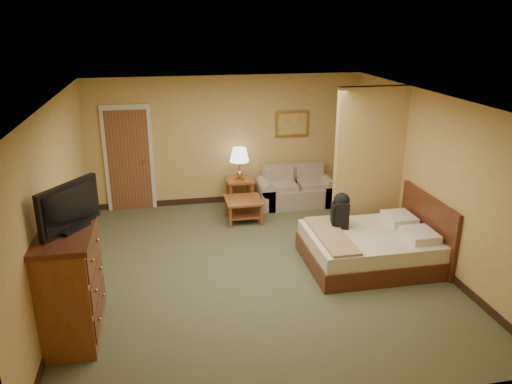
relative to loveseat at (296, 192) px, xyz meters
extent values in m
plane|color=#4C5034|center=(-1.34, -2.57, -0.26)|extent=(6.00, 6.00, 0.00)
plane|color=white|center=(-1.34, -2.57, 2.34)|extent=(6.00, 6.00, 0.00)
cube|color=tan|center=(-1.34, 0.43, 1.04)|extent=(5.50, 0.02, 2.60)
cube|color=tan|center=(-4.09, -2.57, 1.04)|extent=(0.02, 6.00, 2.60)
cube|color=tan|center=(1.41, -2.57, 1.04)|extent=(0.02, 6.00, 2.60)
cube|color=tan|center=(0.81, -1.64, 1.04)|extent=(1.20, 0.15, 2.60)
cube|color=beige|center=(-3.29, 0.40, 0.79)|extent=(0.94, 0.06, 2.10)
cube|color=brown|center=(-3.29, 0.39, 0.74)|extent=(0.80, 0.04, 2.00)
cylinder|color=#B58742|center=(-2.99, 0.33, 0.74)|extent=(0.04, 0.12, 0.04)
cube|color=black|center=(-1.34, 0.42, -0.20)|extent=(5.50, 0.02, 0.12)
cube|color=gray|center=(0.00, -0.04, -0.06)|extent=(1.30, 0.70, 0.39)
cube|color=gray|center=(0.00, 0.26, 0.34)|extent=(1.30, 0.17, 0.41)
cube|color=gray|center=(-0.65, -0.04, -0.04)|extent=(0.28, 0.70, 0.44)
cube|color=gray|center=(0.65, -0.04, -0.04)|extent=(0.28, 0.70, 0.44)
cube|color=brown|center=(-1.15, 0.08, 0.31)|extent=(0.54, 0.54, 0.04)
cube|color=brown|center=(-1.15, 0.08, -0.10)|extent=(0.45, 0.45, 0.03)
cube|color=brown|center=(-1.36, -0.13, 0.01)|extent=(0.05, 0.05, 0.55)
cube|color=brown|center=(-0.94, -0.13, 0.01)|extent=(0.05, 0.05, 0.55)
cube|color=brown|center=(-1.36, 0.30, 0.01)|extent=(0.05, 0.05, 0.55)
cube|color=brown|center=(-0.94, 0.30, 0.01)|extent=(0.05, 0.05, 0.55)
cylinder|color=#B58742|center=(-1.15, 0.08, 0.35)|extent=(0.19, 0.19, 0.04)
cylinder|color=#B58742|center=(-1.15, 0.08, 0.60)|extent=(0.03, 0.03, 0.32)
cone|color=white|center=(-1.15, 0.08, 0.84)|extent=(0.39, 0.39, 0.27)
cube|color=brown|center=(-1.20, -0.66, 0.15)|extent=(0.68, 0.68, 0.04)
cube|color=brown|center=(-1.20, -0.66, -0.12)|extent=(0.58, 0.58, 0.03)
cube|color=brown|center=(-1.49, -0.95, -0.06)|extent=(0.05, 0.05, 0.40)
cube|color=brown|center=(-0.91, -0.37, -0.06)|extent=(0.05, 0.05, 0.40)
cube|color=#B78E3F|center=(0.00, 0.41, 1.34)|extent=(0.70, 0.03, 0.55)
cube|color=#A57B32|center=(0.00, 0.39, 1.34)|extent=(0.59, 0.02, 0.43)
cube|color=brown|center=(-3.81, -3.78, 0.39)|extent=(0.60, 1.20, 1.31)
cube|color=#471E10|center=(-3.81, -3.78, 1.08)|extent=(0.68, 1.29, 0.07)
cube|color=black|center=(-3.71, -3.78, 1.13)|extent=(0.40, 0.45, 0.03)
cube|color=black|center=(-3.71, -3.78, 1.39)|extent=(0.56, 0.78, 0.54)
cube|color=#471E10|center=(0.41, -2.76, -0.12)|extent=(1.92, 1.54, 0.29)
cube|color=#EDE3C2|center=(0.41, -2.76, 0.14)|extent=(1.86, 1.48, 0.23)
cube|color=#471E10|center=(1.37, -2.76, 0.27)|extent=(0.06, 1.63, 1.06)
cube|color=#F0E4D0|center=(1.06, -3.10, 0.32)|extent=(0.43, 0.53, 0.13)
cube|color=#F0E4D0|center=(1.06, -2.42, 0.32)|extent=(0.43, 0.53, 0.13)
cube|color=#967E52|center=(-0.21, -2.76, 0.28)|extent=(0.43, 1.44, 0.05)
cube|color=black|center=(0.07, -2.40, 0.47)|extent=(0.28, 0.36, 0.43)
sphere|color=black|center=(0.07, -2.40, 0.69)|extent=(0.26, 0.26, 0.26)
camera|label=1|loc=(-2.65, -9.31, 3.40)|focal=35.00mm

